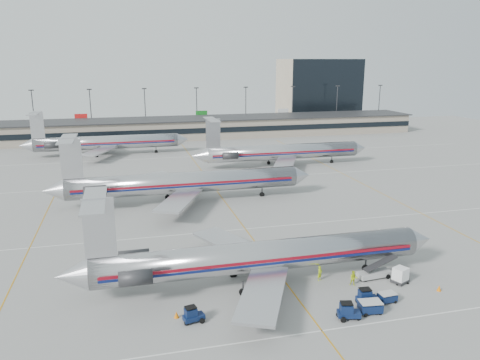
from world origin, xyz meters
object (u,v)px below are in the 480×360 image
object	(u,v)px
tug_center	(348,311)
uld_container	(400,275)
jet_foreground	(254,257)
jet_second_row	(180,183)
belt_loader	(375,272)

from	to	relation	value
tug_center	uld_container	world-z (taller)	uld_container
jet_foreground	jet_second_row	bearing A→B (deg)	97.12
jet_foreground	jet_second_row	xyz separation A→B (m)	(-4.16, 33.33, 0.30)
jet_foreground	tug_center	size ratio (longest dim) A/B	18.07
jet_foreground	tug_center	bearing A→B (deg)	-54.13
jet_second_row	belt_loader	xyz separation A→B (m)	(18.15, -35.33, -2.93)
jet_second_row	tug_center	bearing A→B (deg)	-75.62
jet_second_row	tug_center	size ratio (longest dim) A/B	19.73
jet_foreground	tug_center	distance (m)	11.85
jet_foreground	jet_second_row	distance (m)	33.60
belt_loader	uld_container	bearing A→B (deg)	-45.33
uld_container	jet_second_row	bearing A→B (deg)	94.78
uld_container	tug_center	bearing A→B (deg)	-172.86
jet_second_row	tug_center	xyz separation A→B (m)	(10.95, -42.73, -2.78)
uld_container	belt_loader	world-z (taller)	belt_loader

